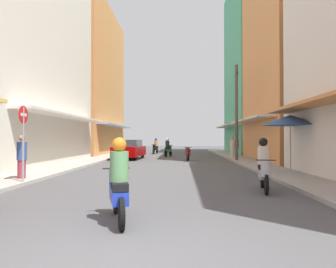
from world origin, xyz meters
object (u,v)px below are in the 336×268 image
Objects in this scene: motorbike_green at (168,148)px; utility_pole at (236,112)px; pedestrian_foreground at (237,145)px; motorbike_blue at (118,184)px; street_sign_no_entry at (23,134)px; vendor_umbrella at (290,120)px; pedestrian_crossing at (232,148)px; motorbike_silver at (264,167)px; motorbike_maroon at (188,154)px; motorbike_black at (155,147)px; parked_car at (129,149)px; pedestrian_midway at (22,158)px.

motorbike_green is 8.19m from utility_pole.
motorbike_green is 5.78m from pedestrian_foreground.
street_sign_no_entry reaches higher than motorbike_blue.
vendor_umbrella is at bearing 18.61° from street_sign_no_entry.
pedestrian_crossing is at bearing -36.16° from motorbike_green.
motorbike_maroon is at bearing 99.16° from motorbike_silver.
motorbike_green is 14.64m from vendor_umbrella.
motorbike_black is at bearing 93.08° from motorbike_blue.
motorbike_blue is 1.00× the size of pedestrian_foreground.
motorbike_black is 1.02× the size of motorbike_green.
vendor_umbrella is at bearing -81.92° from utility_pole.
utility_pole is at bearing -93.08° from pedestrian_crossing.
motorbike_blue is 1.04× the size of pedestrian_crossing.
street_sign_no_entry reaches higher than pedestrian_crossing.
parked_car is at bearing 83.72° from street_sign_no_entry.
utility_pole is at bearing -15.68° from motorbike_maroon.
motorbike_blue is at bearing -95.96° from motorbike_maroon.
pedestrian_foreground is (5.74, -0.57, 0.29)m from motorbike_green.
pedestrian_midway reaches higher than motorbike_green.
utility_pole is at bearing 84.03° from motorbike_silver.
pedestrian_crossing is (3.31, 1.68, 0.34)m from motorbike_maroon.
motorbike_green is at bearing 101.50° from motorbike_silver.
pedestrian_foreground is 1.05× the size of pedestrian_crossing.
parked_car is 1.64× the size of vendor_umbrella.
vendor_umbrella is (0.88, -9.78, 1.49)m from pedestrian_crossing.
motorbike_green is 4.64m from parked_car.
motorbike_maroon is (-1.98, 12.27, -0.20)m from motorbike_silver.
motorbike_black is 8.66m from pedestrian_foreground.
motorbike_green is 6.07m from pedestrian_crossing.
pedestrian_foreground is (4.15, 4.70, 0.49)m from motorbike_maroon.
pedestrian_midway is at bearing 131.09° from motorbike_blue.
motorbike_maroon is 1.07× the size of pedestrian_crossing.
motorbike_maroon is 0.68× the size of street_sign_no_entry.
vendor_umbrella is (4.19, -8.09, 1.83)m from motorbike_maroon.
parked_car is 2.49× the size of pedestrian_crossing.
motorbike_blue is at bearing -105.81° from pedestrian_crossing.
parked_car is at bearing 162.20° from utility_pole.
pedestrian_crossing is (4.90, -3.58, 0.14)m from motorbike_green.
motorbike_maroon is 6.29m from pedestrian_foreground.
pedestrian_midway is at bearing 168.59° from motorbike_silver.
motorbike_silver reaches higher than motorbike_maroon.
motorbike_maroon is at bearing -19.33° from parked_car.
utility_pole reaches higher than motorbike_silver.
pedestrian_midway is (-1.89, -12.14, 0.10)m from parked_car.
motorbike_green is at bearing 174.38° from pedestrian_foreground.
vendor_umbrella reaches higher than pedestrian_foreground.
utility_pole reaches higher than vendor_umbrella.
motorbike_silver is 5.09m from motorbike_blue.
motorbike_black is at bearing 102.90° from motorbike_silver.
street_sign_no_entry reaches higher than pedestrian_foreground.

